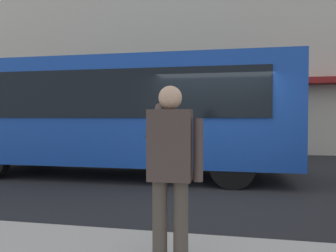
# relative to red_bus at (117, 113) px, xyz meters

# --- Properties ---
(ground_plane) EXTENTS (60.00, 60.00, 0.00)m
(ground_plane) POSITION_rel_red_bus_xyz_m (-2.62, 0.77, -1.68)
(ground_plane) COLOR #232326
(building_facade_far) EXTENTS (28.00, 1.55, 12.00)m
(building_facade_far) POSITION_rel_red_bus_xyz_m (-2.63, -6.03, 4.30)
(building_facade_far) COLOR beige
(building_facade_far) RESTS_ON ground_plane
(red_bus) EXTENTS (9.05, 2.54, 3.08)m
(red_bus) POSITION_rel_red_bus_xyz_m (0.00, 0.00, 0.00)
(red_bus) COLOR #1947AD
(red_bus) RESTS_ON ground_plane
(pedestrian_photographer) EXTENTS (0.53, 0.52, 1.70)m
(pedestrian_photographer) POSITION_rel_red_bus_xyz_m (-2.38, 5.14, -0.54)
(pedestrian_photographer) COLOR #4C4238
(pedestrian_photographer) RESTS_ON sidewalk_curb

